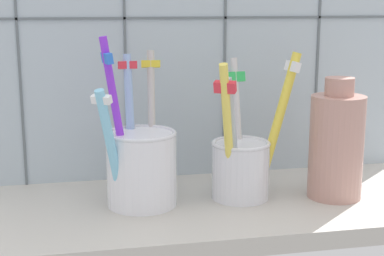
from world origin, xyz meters
The scene contains 5 objects.
counter_slab centered at (0.00, 0.00, 1.00)cm, with size 64.00×22.00×2.00cm, color #BCB7AD.
tile_wall_back centered at (0.00, 12.00, 22.50)cm, with size 64.00×2.20×45.00cm.
toothbrush_cup_left centered at (-5.92, 0.87, 6.88)cm, with size 9.54×11.01×19.07cm.
toothbrush_cup_right centered at (5.87, 0.70, 6.46)cm, with size 11.63×9.69×16.97cm.
ceramic_vase centered at (16.77, -1.06, 8.36)cm, with size 6.29×6.29×14.16cm.
Camera 1 is at (-12.88, -61.94, 24.70)cm, focal length 54.47 mm.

